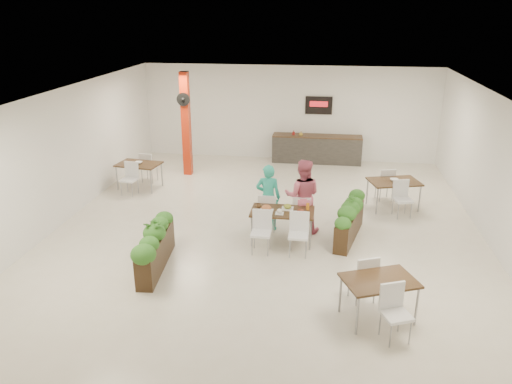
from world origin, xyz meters
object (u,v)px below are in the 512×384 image
planter_left (155,244)px  planter_right (350,218)px  red_column (186,123)px  diner_woman (302,196)px  main_table (282,216)px  side_table_b (394,185)px  side_table_a (139,167)px  diner_man (268,197)px  side_table_c (379,286)px  service_counter (317,148)px

planter_left → planter_right: 4.37m
red_column → diner_woman: red_column is taller
main_table → side_table_b: (2.70, 2.44, -0.00)m
planter_left → side_table_b: planter_left is taller
diner_woman → side_table_a: size_ratio=1.06×
diner_man → side_table_c: size_ratio=0.97×
planter_left → side_table_b: size_ratio=1.24×
planter_right → diner_man: bearing=172.3°
diner_man → side_table_a: 4.68m
red_column → main_table: size_ratio=1.97×
diner_woman → side_table_a: bearing=-25.7°
planter_right → side_table_c: planter_right is taller
red_column → planter_right: 6.49m
planter_right → red_column: bearing=140.3°
diner_man → side_table_a: bearing=-29.9°
service_counter → planter_right: 6.02m
diner_man → side_table_c: 4.09m
side_table_c → diner_woman: bearing=90.6°
red_column → side_table_c: 9.00m
diner_man → diner_woman: diner_woman is taller
main_table → side_table_a: same height
side_table_c → side_table_a: bearing=115.1°
main_table → diner_woman: diner_woman is taller
red_column → planter_left: (0.99, -6.02, -1.12)m
planter_left → side_table_a: (-2.04, 4.53, 0.11)m
main_table → diner_woman: size_ratio=0.92×
red_column → service_counter: 4.56m
planter_left → red_column: bearing=99.4°
planter_left → side_table_a: planter_left is taller
service_counter → main_table: size_ratio=1.85×
main_table → side_table_a: (-4.44, 2.99, -0.01)m
side_table_b → planter_left: bearing=-158.4°
planter_right → side_table_b: 2.37m
red_column → diner_woman: 5.45m
main_table → diner_man: size_ratio=1.01×
red_column → side_table_b: size_ratio=1.91×
planter_left → side_table_c: bearing=-15.6°
service_counter → diner_man: 5.78m
diner_woman → side_table_b: bearing=-142.1°
main_table → side_table_c: 3.32m
main_table → planter_left: bearing=-147.3°
planter_right → side_table_b: bearing=59.8°
service_counter → planter_right: service_counter is taller
diner_woman → side_table_b: 2.92m
service_counter → planter_left: 8.44m
red_column → diner_man: bearing=-51.8°
planter_right → side_table_b: (1.19, 2.05, 0.13)m
planter_left → side_table_b: (5.11, 3.99, 0.11)m
diner_woman → side_table_c: 3.71m
diner_man → diner_woman: 0.80m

